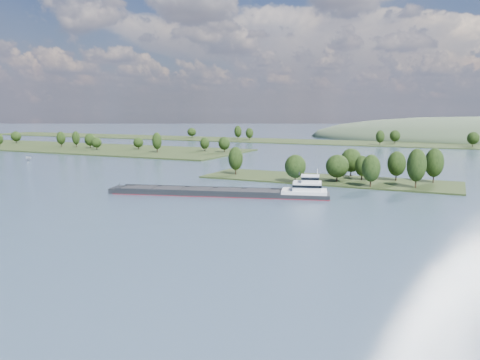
% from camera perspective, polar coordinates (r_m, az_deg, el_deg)
% --- Properties ---
extents(ground, '(1800.00, 1800.00, 0.00)m').
position_cam_1_polar(ground, '(132.97, 4.04, -3.53)').
color(ground, '#324557').
rests_on(ground, ground).
extents(tree_island, '(100.00, 33.09, 15.14)m').
position_cam_1_polar(tree_island, '(186.75, 12.44, 1.07)').
color(tree_island, '#212E14').
rests_on(tree_island, ground).
extents(left_bank, '(300.00, 80.00, 15.04)m').
position_cam_1_polar(left_bank, '(380.84, -21.55, 3.86)').
color(left_bank, '#212E14').
rests_on(left_bank, ground).
extents(back_shoreline, '(900.00, 60.00, 15.63)m').
position_cam_1_polar(back_shoreline, '(404.03, 19.52, 4.16)').
color(back_shoreline, '#212E14').
rests_on(back_shoreline, ground).
extents(hill_west, '(320.00, 160.00, 44.00)m').
position_cam_1_polar(hill_west, '(502.58, 26.51, 4.43)').
color(hill_west, '#394A33').
rests_on(hill_west, ground).
extents(cargo_barge, '(72.73, 27.73, 9.88)m').
position_cam_1_polar(cargo_barge, '(153.46, -0.83, -1.42)').
color(cargo_barge, black).
rests_on(cargo_barge, ground).
extents(motorboat, '(6.55, 4.48, 2.37)m').
position_cam_1_polar(motorboat, '(285.57, -24.36, 2.40)').
color(motorboat, silver).
rests_on(motorboat, ground).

